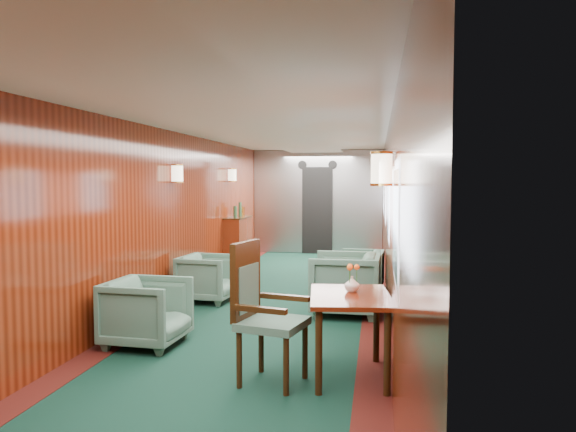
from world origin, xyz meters
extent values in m
plane|color=black|center=(0.00, 0.00, 0.00)|extent=(12.00, 12.00, 0.00)
cube|color=silver|center=(0.00, 0.00, 2.35)|extent=(3.00, 12.00, 0.10)
cube|color=silver|center=(0.00, 0.00, 2.36)|extent=(1.20, 12.00, 0.06)
cube|color=#64200D|center=(0.00, 6.00, 1.20)|extent=(3.00, 0.10, 2.40)
cube|color=#64200D|center=(-1.50, 0.00, 1.20)|extent=(0.10, 12.00, 2.40)
cube|color=#64200D|center=(1.50, 0.00, 1.20)|extent=(0.10, 12.00, 2.40)
cube|color=#390F0B|center=(-1.35, 0.00, 0.00)|extent=(0.30, 12.00, 0.01)
cube|color=#390F0B|center=(1.35, 0.00, 0.00)|extent=(0.30, 12.00, 0.01)
cube|color=#A3A6AA|center=(0.00, 5.92, 1.20)|extent=(2.98, 0.12, 2.38)
cube|color=black|center=(0.00, 5.84, 1.00)|extent=(0.70, 0.06, 2.00)
cylinder|color=black|center=(-0.35, 5.85, 2.05)|extent=(0.20, 0.04, 0.20)
cylinder|color=black|center=(0.35, 5.85, 2.05)|extent=(0.20, 0.04, 0.20)
cube|color=silver|center=(1.49, -3.50, 1.45)|extent=(0.02, 1.10, 0.80)
cube|color=slate|center=(1.48, -3.50, 1.45)|extent=(0.01, 0.96, 0.66)
cube|color=silver|center=(1.49, -1.00, 1.45)|extent=(0.02, 1.10, 0.80)
cube|color=slate|center=(1.48, -1.00, 1.45)|extent=(0.01, 0.96, 0.66)
cube|color=silver|center=(1.49, 1.50, 1.45)|extent=(0.02, 1.10, 0.80)
cube|color=slate|center=(1.48, 1.50, 1.45)|extent=(0.01, 0.96, 0.66)
cube|color=silver|center=(1.49, 4.00, 1.45)|extent=(0.02, 1.10, 0.80)
cube|color=slate|center=(1.48, 4.00, 1.45)|extent=(0.01, 0.96, 0.66)
cylinder|color=#FFF0C6|center=(1.40, -2.70, 1.80)|extent=(0.16, 0.16, 0.24)
cylinder|color=#C18D36|center=(1.40, -2.70, 1.68)|extent=(0.17, 0.17, 0.02)
cylinder|color=#FFF0C6|center=(-1.40, 0.50, 1.80)|extent=(0.16, 0.16, 0.24)
cylinder|color=#C18D36|center=(-1.40, 0.50, 1.68)|extent=(0.17, 0.17, 0.02)
cylinder|color=#FFF0C6|center=(1.40, 1.30, 1.80)|extent=(0.16, 0.16, 0.24)
cylinder|color=#C18D36|center=(1.40, 1.30, 1.68)|extent=(0.17, 0.17, 0.02)
cylinder|color=#FFF0C6|center=(-1.40, 3.50, 1.80)|extent=(0.16, 0.16, 0.24)
cylinder|color=#C18D36|center=(-1.40, 3.50, 1.68)|extent=(0.17, 0.17, 0.02)
cylinder|color=#FFF0C6|center=(1.40, 4.30, 1.80)|extent=(0.16, 0.16, 0.24)
cylinder|color=#C18D36|center=(1.40, 4.30, 1.68)|extent=(0.17, 0.17, 0.02)
cube|color=#64200D|center=(1.15, -2.21, 0.71)|extent=(0.78, 1.03, 0.04)
cylinder|color=black|center=(0.92, -2.65, 0.34)|extent=(0.06, 0.06, 0.69)
cylinder|color=black|center=(1.46, -2.59, 0.34)|extent=(0.06, 0.06, 0.69)
cylinder|color=black|center=(0.83, -1.82, 0.34)|extent=(0.06, 0.06, 0.69)
cylinder|color=black|center=(1.37, -1.77, 0.34)|extent=(0.06, 0.06, 0.69)
cube|color=#1C4238|center=(0.51, -2.45, 0.51)|extent=(0.61, 0.61, 0.07)
cube|color=black|center=(0.27, -2.39, 0.86)|extent=(0.16, 0.46, 0.66)
cube|color=#1C4238|center=(0.29, -2.40, 0.79)|extent=(0.10, 0.35, 0.40)
cube|color=black|center=(0.45, -2.70, 0.68)|extent=(0.46, 0.16, 0.04)
cube|color=black|center=(0.57, -2.21, 0.68)|extent=(0.46, 0.16, 0.04)
cylinder|color=black|center=(0.26, -2.61, 0.24)|extent=(0.05, 0.05, 0.47)
cylinder|color=black|center=(0.67, -2.71, 0.24)|extent=(0.05, 0.05, 0.47)
cylinder|color=black|center=(0.36, -2.20, 0.24)|extent=(0.05, 0.05, 0.47)
cylinder|color=black|center=(0.77, -2.30, 0.24)|extent=(0.05, 0.05, 0.47)
cube|color=#64200D|center=(-1.34, 3.68, 0.49)|extent=(0.33, 1.08, 0.98)
cube|color=black|center=(-1.33, 3.68, 0.98)|extent=(0.35, 1.10, 0.02)
cylinder|color=#24482C|center=(-1.32, 3.41, 1.10)|extent=(0.07, 0.07, 0.22)
cylinder|color=#24482C|center=(-1.32, 3.79, 1.13)|extent=(0.06, 0.06, 0.28)
cylinder|color=#C18D36|center=(-1.32, 4.01, 1.08)|extent=(0.08, 0.08, 0.18)
imported|color=silver|center=(1.16, -2.08, 0.80)|extent=(0.15, 0.15, 0.14)
imported|color=#1C4238|center=(-0.97, -1.60, 0.35)|extent=(0.82, 0.79, 0.70)
imported|color=#1C4238|center=(-0.98, 0.53, 0.33)|extent=(0.79, 0.78, 0.66)
imported|color=#1C4238|center=(0.98, 0.06, 0.40)|extent=(0.90, 0.88, 0.79)
imported|color=#1C4238|center=(1.12, 1.70, 0.31)|extent=(0.73, 0.72, 0.63)
camera|label=1|loc=(1.37, -7.02, 1.72)|focal=35.00mm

